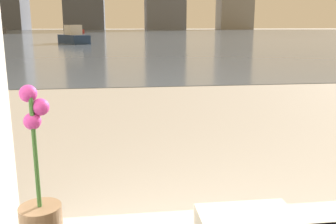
# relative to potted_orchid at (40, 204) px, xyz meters

# --- Properties ---
(potted_orchid) EXTENTS (0.12, 0.12, 0.45)m
(potted_orchid) POSITION_rel_potted_orchid_xyz_m (0.00, 0.00, 0.00)
(potted_orchid) COLOR #8C6B4C
(potted_orchid) RESTS_ON bathtub
(harbor_water) EXTENTS (180.00, 110.00, 0.01)m
(harbor_water) POSITION_rel_potted_orchid_xyz_m (0.66, 60.98, -0.64)
(harbor_water) COLOR slate
(harbor_water) RESTS_ON ground_plane
(harbor_boat_3) EXTENTS (2.36, 3.29, 1.18)m
(harbor_boat_3) POSITION_rel_potted_orchid_xyz_m (-2.66, 24.26, -0.22)
(harbor_boat_3) COLOR navy
(harbor_boat_3) RESTS_ON harbor_water
(harbor_boat_4) EXTENTS (2.46, 3.60, 1.28)m
(harbor_boat_4) POSITION_rel_potted_orchid_xyz_m (-6.05, 58.97, -0.19)
(harbor_boat_4) COLOR maroon
(harbor_boat_4) RESTS_ON harbor_water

